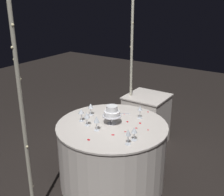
{
  "coord_description": "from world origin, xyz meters",
  "views": [
    {
      "loc": [
        -2.47,
        -1.64,
        2.2
      ],
      "look_at": [
        0.0,
        0.0,
        1.1
      ],
      "focal_mm": 45.5,
      "sensor_mm": 36.0,
      "label": 1
    }
  ],
  "objects_px": {
    "main_table": "(112,154)",
    "wine_glass_4": "(134,131)",
    "side_table": "(146,120)",
    "decorative_arch": "(89,62)",
    "wine_glass_6": "(97,120)",
    "tiered_cake": "(112,112)",
    "wine_glass_5": "(91,106)",
    "wine_glass_0": "(128,133)",
    "wine_glass_3": "(81,112)",
    "wine_glass_1": "(87,116)",
    "cake_knife": "(117,113)",
    "wine_glass_2": "(140,109)"
  },
  "relations": [
    {
      "from": "decorative_arch",
      "to": "wine_glass_4",
      "type": "distance_m",
      "value": 0.94
    },
    {
      "from": "wine_glass_3",
      "to": "wine_glass_5",
      "type": "height_order",
      "value": "wine_glass_3"
    },
    {
      "from": "decorative_arch",
      "to": "wine_glass_4",
      "type": "bearing_deg",
      "value": -104.31
    },
    {
      "from": "decorative_arch",
      "to": "wine_glass_5",
      "type": "distance_m",
      "value": 0.59
    },
    {
      "from": "side_table",
      "to": "main_table",
      "type": "bearing_deg",
      "value": -174.62
    },
    {
      "from": "decorative_arch",
      "to": "main_table",
      "type": "bearing_deg",
      "value": -90.2
    },
    {
      "from": "wine_glass_4",
      "to": "cake_knife",
      "type": "xyz_separation_m",
      "value": [
        0.48,
        0.51,
        -0.1
      ]
    },
    {
      "from": "wine_glass_6",
      "to": "wine_glass_2",
      "type": "bearing_deg",
      "value": -23.17
    },
    {
      "from": "wine_glass_1",
      "to": "cake_knife",
      "type": "xyz_separation_m",
      "value": [
        0.48,
        -0.11,
        -0.12
      ]
    },
    {
      "from": "tiered_cake",
      "to": "wine_glass_0",
      "type": "bearing_deg",
      "value": -127.63
    },
    {
      "from": "cake_knife",
      "to": "wine_glass_5",
      "type": "bearing_deg",
      "value": 130.18
    },
    {
      "from": "wine_glass_6",
      "to": "cake_knife",
      "type": "xyz_separation_m",
      "value": [
        0.52,
        0.06,
        -0.12
      ]
    },
    {
      "from": "wine_glass_6",
      "to": "tiered_cake",
      "type": "bearing_deg",
      "value": -10.6
    },
    {
      "from": "decorative_arch",
      "to": "tiered_cake",
      "type": "relative_size",
      "value": 10.08
    },
    {
      "from": "wine_glass_3",
      "to": "wine_glass_6",
      "type": "height_order",
      "value": "wine_glass_6"
    },
    {
      "from": "wine_glass_0",
      "to": "wine_glass_4",
      "type": "distance_m",
      "value": 0.11
    },
    {
      "from": "decorative_arch",
      "to": "wine_glass_6",
      "type": "distance_m",
      "value": 0.65
    },
    {
      "from": "wine_glass_3",
      "to": "tiered_cake",
      "type": "bearing_deg",
      "value": -67.55
    },
    {
      "from": "wine_glass_0",
      "to": "wine_glass_3",
      "type": "height_order",
      "value": "wine_glass_0"
    },
    {
      "from": "wine_glass_5",
      "to": "side_table",
      "type": "bearing_deg",
      "value": -15.11
    },
    {
      "from": "main_table",
      "to": "decorative_arch",
      "type": "bearing_deg",
      "value": 89.8
    },
    {
      "from": "main_table",
      "to": "cake_knife",
      "type": "relative_size",
      "value": 4.89
    },
    {
      "from": "tiered_cake",
      "to": "decorative_arch",
      "type": "bearing_deg",
      "value": 93.78
    },
    {
      "from": "wine_glass_2",
      "to": "tiered_cake",
      "type": "bearing_deg",
      "value": 148.81
    },
    {
      "from": "wine_glass_2",
      "to": "cake_knife",
      "type": "xyz_separation_m",
      "value": [
        -0.04,
        0.3,
        -0.11
      ]
    },
    {
      "from": "wine_glass_5",
      "to": "wine_glass_1",
      "type": "bearing_deg",
      "value": -150.49
    },
    {
      "from": "decorative_arch",
      "to": "wine_glass_1",
      "type": "height_order",
      "value": "decorative_arch"
    },
    {
      "from": "decorative_arch",
      "to": "wine_glass_0",
      "type": "distance_m",
      "value": 0.95
    },
    {
      "from": "wine_glass_2",
      "to": "wine_glass_6",
      "type": "xyz_separation_m",
      "value": [
        -0.56,
        0.24,
        0.01
      ]
    },
    {
      "from": "main_table",
      "to": "wine_glass_2",
      "type": "xyz_separation_m",
      "value": [
        0.34,
        -0.18,
        0.5
      ]
    },
    {
      "from": "decorative_arch",
      "to": "wine_glass_2",
      "type": "bearing_deg",
      "value": -55.52
    },
    {
      "from": "main_table",
      "to": "cake_knife",
      "type": "bearing_deg",
      "value": 21.74
    },
    {
      "from": "wine_glass_0",
      "to": "wine_glass_3",
      "type": "bearing_deg",
      "value": 77.23
    },
    {
      "from": "wine_glass_0",
      "to": "main_table",
      "type": "bearing_deg",
      "value": 53.23
    },
    {
      "from": "decorative_arch",
      "to": "wine_glass_2",
      "type": "distance_m",
      "value": 0.83
    },
    {
      "from": "wine_glass_6",
      "to": "decorative_arch",
      "type": "bearing_deg",
      "value": 49.98
    },
    {
      "from": "tiered_cake",
      "to": "wine_glass_5",
      "type": "xyz_separation_m",
      "value": [
        0.07,
        0.36,
        -0.03
      ]
    },
    {
      "from": "wine_glass_3",
      "to": "cake_knife",
      "type": "height_order",
      "value": "wine_glass_3"
    },
    {
      "from": "wine_glass_0",
      "to": "decorative_arch",
      "type": "bearing_deg",
      "value": 67.65
    },
    {
      "from": "wine_glass_5",
      "to": "cake_knife",
      "type": "relative_size",
      "value": 0.58
    },
    {
      "from": "wine_glass_0",
      "to": "wine_glass_1",
      "type": "distance_m",
      "value": 0.62
    },
    {
      "from": "main_table",
      "to": "wine_glass_4",
      "type": "xyz_separation_m",
      "value": [
        -0.18,
        -0.39,
        0.49
      ]
    },
    {
      "from": "wine_glass_2",
      "to": "wine_glass_3",
      "type": "xyz_separation_m",
      "value": [
        -0.46,
        0.53,
        0.0
      ]
    },
    {
      "from": "wine_glass_5",
      "to": "decorative_arch",
      "type": "bearing_deg",
      "value": -145.88
    },
    {
      "from": "side_table",
      "to": "tiered_cake",
      "type": "bearing_deg",
      "value": -175.34
    },
    {
      "from": "wine_glass_0",
      "to": "cake_knife",
      "type": "xyz_separation_m",
      "value": [
        0.59,
        0.5,
        -0.12
      ]
    },
    {
      "from": "wine_glass_0",
      "to": "wine_glass_2",
      "type": "height_order",
      "value": "wine_glass_0"
    },
    {
      "from": "wine_glass_1",
      "to": "wine_glass_2",
      "type": "xyz_separation_m",
      "value": [
        0.51,
        -0.41,
        -0.0
      ]
    },
    {
      "from": "wine_glass_2",
      "to": "wine_glass_3",
      "type": "relative_size",
      "value": 1.02
    },
    {
      "from": "main_table",
      "to": "tiered_cake",
      "type": "height_order",
      "value": "tiered_cake"
    }
  ]
}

